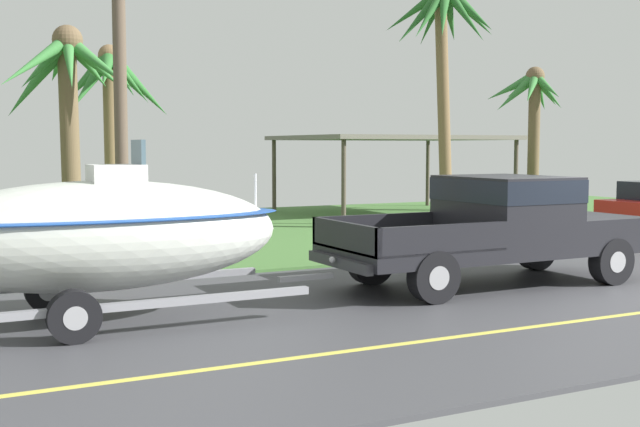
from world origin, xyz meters
The scene contains 9 objects.
ground centered at (0.00, 8.38, -0.01)m, with size 36.00×22.00×0.11m.
pickup_truck_towing centered at (-1.03, 1.04, 1.03)m, with size 5.80×2.15×1.84m.
boat_on_trailer centered at (-7.87, 1.04, 1.18)m, with size 6.30×2.27×2.44m.
carport_awning centered at (4.55, 13.61, 2.58)m, with size 6.98×5.60×2.70m.
palm_tree_near_left centered at (-6.98, 8.50, 3.65)m, with size 2.98×2.72×4.97m.
palm_tree_mid centered at (3.18, 8.75, 5.41)m, with size 3.30×3.21×6.94m.
palm_tree_far_left centered at (-5.32, 11.65, 3.79)m, with size 2.98×3.17×5.00m.
palm_tree_far_right centered at (9.52, 12.32, 3.84)m, with size 3.06×2.71×5.13m.
utility_pole centered at (-6.60, 5.04, 4.62)m, with size 0.24×1.80×8.92m.
Camera 1 is at (-10.05, -9.78, 2.35)m, focal length 45.28 mm.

